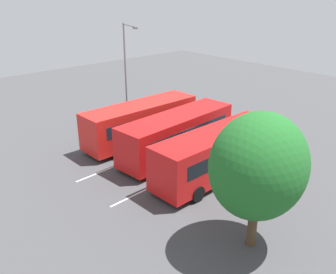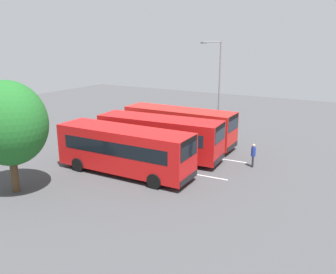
{
  "view_description": "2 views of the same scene",
  "coord_description": "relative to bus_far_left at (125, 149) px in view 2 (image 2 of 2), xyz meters",
  "views": [
    {
      "loc": [
        -16.05,
        -17.43,
        11.37
      ],
      "look_at": [
        -0.13,
        0.24,
        1.62
      ],
      "focal_mm": 39.64,
      "sensor_mm": 36.0,
      "label": 1
    },
    {
      "loc": [
        13.87,
        -21.65,
        8.66
      ],
      "look_at": [
        1.43,
        -0.02,
        1.77
      ],
      "focal_mm": 37.79,
      "sensor_mm": 36.0,
      "label": 2
    }
  ],
  "objects": [
    {
      "name": "ground_plane",
      "position": [
        -0.33,
        3.83,
        -1.7
      ],
      "size": [
        67.04,
        67.04,
        0.0
      ],
      "primitive_type": "plane",
      "color": "#424244"
    },
    {
      "name": "bus_far_left",
      "position": [
        0.0,
        0.0,
        0.0
      ],
      "size": [
        9.5,
        2.82,
        3.09
      ],
      "rotation": [
        0.0,
        0.0,
        0.02
      ],
      "color": "red",
      "rests_on": "ground"
    },
    {
      "name": "bus_center_left",
      "position": [
        0.3,
        3.95,
        0.0
      ],
      "size": [
        9.61,
        3.22,
        3.09
      ],
      "rotation": [
        0.0,
        0.0,
        0.07
      ],
      "color": "red",
      "rests_on": "ground"
    },
    {
      "name": "bus_center_right",
      "position": [
        -0.0,
        7.66,
        0.0
      ],
      "size": [
        9.47,
        2.75,
        3.09
      ],
      "rotation": [
        0.0,
        0.0,
        0.01
      ],
      "color": "red",
      "rests_on": "ground"
    },
    {
      "name": "pedestrian",
      "position": [
        7.01,
        5.46,
        -0.71
      ],
      "size": [
        0.37,
        0.37,
        1.69
      ],
      "rotation": [
        0.0,
        0.0,
        3.32
      ],
      "color": "#232833",
      "rests_on": "ground"
    },
    {
      "name": "street_lamp",
      "position": [
        1.69,
        11.66,
        3.23
      ],
      "size": [
        0.85,
        2.7,
        8.58
      ],
      "rotation": [
        0.0,
        0.0,
        -1.82
      ],
      "color": "gray",
      "rests_on": "ground"
    },
    {
      "name": "depot_tree",
      "position": [
        -3.87,
        -5.56,
        2.41
      ],
      "size": [
        4.61,
        4.15,
        6.55
      ],
      "color": "#4C3823",
      "rests_on": "ground"
    },
    {
      "name": "lane_stripe_outer_left",
      "position": [
        -0.33,
        1.93,
        -1.7
      ],
      "size": [
        13.43,
        0.87,
        0.01
      ],
      "primitive_type": "cube",
      "rotation": [
        0.0,
        0.0,
        0.06
      ],
      "color": "silver",
      "rests_on": "ground"
    },
    {
      "name": "lane_stripe_inner_left",
      "position": [
        -0.33,
        5.73,
        -1.7
      ],
      "size": [
        13.43,
        0.87,
        0.01
      ],
      "primitive_type": "cube",
      "rotation": [
        0.0,
        0.0,
        0.06
      ],
      "color": "silver",
      "rests_on": "ground"
    }
  ]
}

